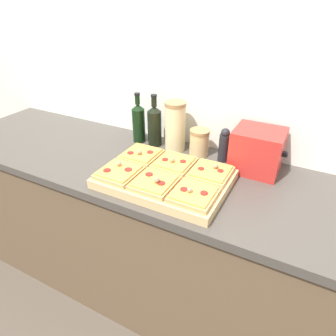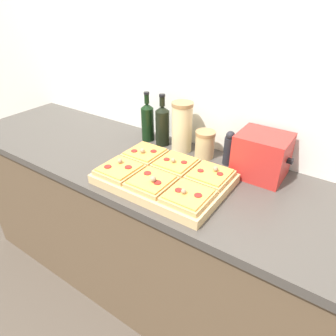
{
  "view_description": "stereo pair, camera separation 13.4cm",
  "coord_description": "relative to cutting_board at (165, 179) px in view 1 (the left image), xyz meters",
  "views": [
    {
      "loc": [
        0.58,
        -0.77,
        1.65
      ],
      "look_at": [
        0.05,
        0.25,
        0.97
      ],
      "focal_mm": 32.0,
      "sensor_mm": 36.0,
      "label": 1
    },
    {
      "loc": [
        0.69,
        -0.71,
        1.65
      ],
      "look_at": [
        0.05,
        0.25,
        0.97
      ],
      "focal_mm": 32.0,
      "sensor_mm": 36.0,
      "label": 2
    }
  ],
  "objects": [
    {
      "name": "olive_oil_bottle",
      "position": [
        -0.34,
        0.32,
        0.09
      ],
      "size": [
        0.07,
        0.07,
        0.28
      ],
      "color": "black",
      "rests_on": "kitchen_counter"
    },
    {
      "name": "pizza_slice_front_right",
      "position": [
        0.18,
        -0.09,
        0.03
      ],
      "size": [
        0.17,
        0.18,
        0.05
      ],
      "color": "tan",
      "rests_on": "cutting_board"
    },
    {
      "name": "pizza_slice_front_center",
      "position": [
        0.0,
        -0.09,
        0.03
      ],
      "size": [
        0.17,
        0.18,
        0.05
      ],
      "color": "tan",
      "rests_on": "cutting_board"
    },
    {
      "name": "ground_plane",
      "position": [
        -0.05,
        -0.22,
        -0.92
      ],
      "size": [
        12.0,
        12.0,
        0.0
      ],
      "primitive_type": "plane",
      "color": "#4C4238"
    },
    {
      "name": "grain_jar_tall",
      "position": [
        -0.11,
        0.32,
        0.11
      ],
      "size": [
        0.11,
        0.11,
        0.26
      ],
      "color": "beige",
      "rests_on": "kitchen_counter"
    },
    {
      "name": "cutting_board",
      "position": [
        0.0,
        0.0,
        0.0
      ],
      "size": [
        0.56,
        0.39,
        0.04
      ],
      "primitive_type": "cube",
      "color": "tan",
      "rests_on": "kitchen_counter"
    },
    {
      "name": "kitchen_counter",
      "position": [
        -0.05,
        0.1,
        -0.47
      ],
      "size": [
        2.63,
        0.67,
        0.9
      ],
      "color": "brown",
      "rests_on": "ground_plane"
    },
    {
      "name": "toaster_oven",
      "position": [
        0.33,
        0.3,
        0.08
      ],
      "size": [
        0.25,
        0.2,
        0.2
      ],
      "color": "red",
      "rests_on": "kitchen_counter"
    },
    {
      "name": "pizza_slice_back_right",
      "position": [
        0.18,
        0.09,
        0.03
      ],
      "size": [
        0.17,
        0.18,
        0.05
      ],
      "color": "tan",
      "rests_on": "cutting_board"
    },
    {
      "name": "pizza_slice_front_left",
      "position": [
        -0.18,
        -0.09,
        0.03
      ],
      "size": [
        0.17,
        0.18,
        0.05
      ],
      "color": "tan",
      "rests_on": "cutting_board"
    },
    {
      "name": "wall_back",
      "position": [
        -0.05,
        0.46,
        0.33
      ],
      "size": [
        6.0,
        0.06,
        2.5
      ],
      "color": "silver",
      "rests_on": "ground_plane"
    },
    {
      "name": "pizza_slice_back_left",
      "position": [
        -0.18,
        0.09,
        0.03
      ],
      "size": [
        0.17,
        0.18,
        0.05
      ],
      "color": "tan",
      "rests_on": "cutting_board"
    },
    {
      "name": "pepper_mill",
      "position": [
        0.16,
        0.32,
        0.06
      ],
      "size": [
        0.05,
        0.05,
        0.17
      ],
      "color": "black",
      "rests_on": "kitchen_counter"
    },
    {
      "name": "wine_bottle",
      "position": [
        -0.23,
        0.32,
        0.1
      ],
      "size": [
        0.08,
        0.08,
        0.28
      ],
      "color": "black",
      "rests_on": "kitchen_counter"
    },
    {
      "name": "grain_jar_short",
      "position": [
        0.03,
        0.32,
        0.05
      ],
      "size": [
        0.1,
        0.1,
        0.14
      ],
      "color": "tan",
      "rests_on": "kitchen_counter"
    },
    {
      "name": "pizza_slice_back_center",
      "position": [
        -0.0,
        0.09,
        0.03
      ],
      "size": [
        0.17,
        0.18,
        0.05
      ],
      "color": "tan",
      "rests_on": "cutting_board"
    }
  ]
}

